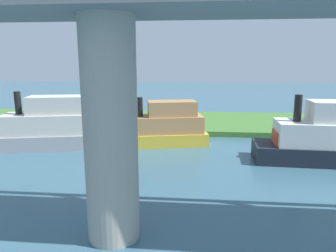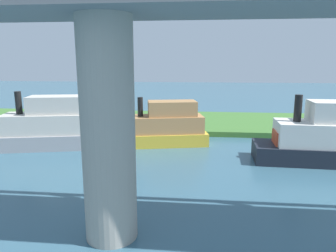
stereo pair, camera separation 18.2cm
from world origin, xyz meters
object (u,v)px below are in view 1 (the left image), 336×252
Objects in this scene: motorboat_white at (163,127)px; riverboat_paddlewheel at (328,138)px; houseboat_blue at (312,138)px; motorboat_red at (48,127)px; bridge_pylon at (111,133)px; person_on_bank at (122,118)px; mooring_post at (197,123)px.

riverboat_paddlewheel reaches higher than motorboat_white.
motorboat_red is at bearing 8.23° from houseboat_blue.
person_on_bank is at bearing -77.06° from bridge_pylon.
bridge_pylon is 20.96m from person_on_bank.
person_on_bank reaches higher than houseboat_blue.
motorboat_red is at bearing 11.21° from motorboat_white.
houseboat_blue is at bearing 161.89° from mooring_post.
person_on_bank is 18.28m from houseboat_blue.
person_on_bank is at bearing -29.38° from riverboat_paddlewheel.
motorboat_red reaches higher than mooring_post.
riverboat_paddlewheel is at bearing 137.74° from mooring_post.
bridge_pylon is 20.76m from houseboat_blue.
bridge_pylon reaches higher than motorboat_white.
motorboat_red is at bearing -5.03° from riverboat_paddlewheel.
mooring_post is at bearing -18.11° from houseboat_blue.
motorboat_white is 9.39m from motorboat_red.
houseboat_blue is (-13.06, -15.71, -3.71)m from bridge_pylon.
mooring_post is 12.30m from riverboat_paddlewheel.
riverboat_paddlewheel reaches higher than person_on_bank.
motorboat_red is (12.07, 6.40, 0.71)m from mooring_post.
person_on_bank is at bearing -49.56° from motorboat_white.
bridge_pylon is at bearing 125.27° from motorboat_red.
motorboat_red reaches higher than person_on_bank.
motorboat_red is (9.21, 1.83, 0.21)m from motorboat_white.
bridge_pylon is 16.47m from riverboat_paddlewheel.
motorboat_white is at bearing 6.05° from houseboat_blue.
motorboat_red is (4.22, 7.67, 0.51)m from person_on_bank.
motorboat_white is (-4.98, 5.85, 0.31)m from person_on_bank.
mooring_post is 0.20× the size of houseboat_blue.
mooring_post is 0.12× the size of motorboat_white.
riverboat_paddlewheel reaches higher than motorboat_red.
motorboat_white is at bearing 57.96° from mooring_post.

